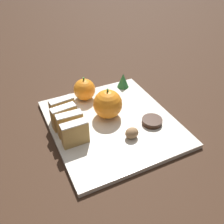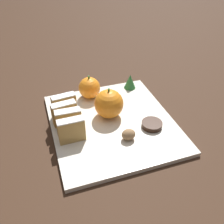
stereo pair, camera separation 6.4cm
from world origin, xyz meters
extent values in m
plane|color=#382316|center=(0.00, 0.00, 0.00)|extent=(6.00, 6.00, 0.00)
cube|color=silver|center=(0.00, 0.00, 0.01)|extent=(0.31, 0.35, 0.01)
cube|color=tan|center=(-0.11, -0.04, 0.04)|extent=(0.06, 0.02, 0.06)
cube|color=white|center=(-0.11, -0.04, 0.07)|extent=(0.06, 0.02, 0.00)
cube|color=tan|center=(-0.11, 0.00, 0.04)|extent=(0.06, 0.02, 0.06)
cube|color=white|center=(-0.11, 0.00, 0.07)|extent=(0.06, 0.02, 0.00)
cube|color=tan|center=(-0.12, 0.03, 0.04)|extent=(0.06, 0.03, 0.06)
cube|color=white|center=(-0.12, 0.03, 0.07)|extent=(0.06, 0.03, 0.00)
cube|color=tan|center=(-0.11, 0.07, 0.04)|extent=(0.06, 0.03, 0.06)
cube|color=white|center=(-0.11, 0.07, 0.07)|extent=(0.06, 0.03, 0.00)
sphere|color=orange|center=(0.00, 0.03, 0.05)|extent=(0.08, 0.08, 0.08)
cylinder|color=#38702D|center=(0.00, 0.03, 0.09)|extent=(0.01, 0.00, 0.01)
sphere|color=orange|center=(-0.03, 0.13, 0.04)|extent=(0.06, 0.06, 0.06)
cylinder|color=#38702D|center=(-0.03, 0.13, 0.08)|extent=(0.00, 0.01, 0.01)
ellipsoid|color=#8E6B47|center=(0.02, -0.08, 0.03)|extent=(0.03, 0.03, 0.03)
cylinder|color=black|center=(0.09, -0.05, 0.02)|extent=(0.05, 0.05, 0.01)
cone|color=#2D7538|center=(0.11, 0.14, 0.04)|extent=(0.04, 0.04, 0.05)
camera|label=1|loc=(-0.22, -0.46, 0.43)|focal=40.00mm
camera|label=2|loc=(-0.16, -0.48, 0.43)|focal=40.00mm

